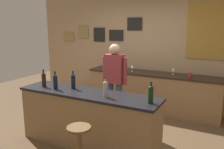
{
  "coord_description": "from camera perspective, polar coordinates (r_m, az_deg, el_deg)",
  "views": [
    {
      "loc": [
        2.05,
        -3.43,
        1.99
      ],
      "look_at": [
        -0.0,
        0.45,
        1.05
      ],
      "focal_mm": 37.93,
      "sensor_mm": 36.0,
      "label": 1
    }
  ],
  "objects": [
    {
      "name": "ground_plane",
      "position": [
        4.47,
        -2.75,
        -14.4
      ],
      "size": [
        10.0,
        10.0,
        0.0
      ],
      "primitive_type": "plane",
      "color": "brown"
    },
    {
      "name": "wine_glass_c",
      "position": [
        5.37,
        14.53,
        1.18
      ],
      "size": [
        0.07,
        0.07,
        0.16
      ],
      "color": "silver",
      "rests_on": "side_counter"
    },
    {
      "name": "wine_bottle_b",
      "position": [
        4.05,
        -13.5,
        -1.59
      ],
      "size": [
        0.07,
        0.07,
        0.31
      ],
      "color": "black",
      "rests_on": "bar_counter"
    },
    {
      "name": "coffee_mug",
      "position": [
        5.19,
        18.27,
        -0.11
      ],
      "size": [
        0.12,
        0.08,
        0.09
      ],
      "color": "#B2332D",
      "rests_on": "side_counter"
    },
    {
      "name": "back_wall",
      "position": [
        5.85,
        7.58,
        6.36
      ],
      "size": [
        6.0,
        0.09,
        2.8
      ],
      "color": "tan",
      "rests_on": "ground_plane"
    },
    {
      "name": "wine_bottle_d",
      "position": [
        3.52,
        -1.57,
        -3.33
      ],
      "size": [
        0.07,
        0.07,
        0.31
      ],
      "color": "#999E99",
      "rests_on": "bar_counter"
    },
    {
      "name": "wine_bottle_e",
      "position": [
        3.29,
        9.32,
        -4.61
      ],
      "size": [
        0.07,
        0.07,
        0.31
      ],
      "color": "black",
      "rests_on": "bar_counter"
    },
    {
      "name": "wine_bottle_c",
      "position": [
        4.02,
        -9.33,
        -1.5
      ],
      "size": [
        0.07,
        0.07,
        0.31
      ],
      "color": "black",
      "rests_on": "bar_counter"
    },
    {
      "name": "wine_glass_a",
      "position": [
        5.84,
        -0.72,
        2.43
      ],
      "size": [
        0.07,
        0.07,
        0.16
      ],
      "color": "silver",
      "rests_on": "side_counter"
    },
    {
      "name": "bar_stool",
      "position": [
        3.28,
        -7.9,
        -15.87
      ],
      "size": [
        0.32,
        0.32,
        0.68
      ],
      "color": "brown",
      "rests_on": "ground_plane"
    },
    {
      "name": "bar_counter",
      "position": [
        3.97,
        -5.81,
        -10.66
      ],
      "size": [
        2.4,
        0.6,
        0.92
      ],
      "color": "olive",
      "rests_on": "ground_plane"
    },
    {
      "name": "wine_bottle_a",
      "position": [
        4.26,
        -16.11,
        -1.05
      ],
      "size": [
        0.07,
        0.07,
        0.31
      ],
      "color": "black",
      "rests_on": "bar_counter"
    },
    {
      "name": "bartender",
      "position": [
        4.63,
        0.62,
        -1.08
      ],
      "size": [
        0.52,
        0.21,
        1.62
      ],
      "color": "#384766",
      "rests_on": "ground_plane"
    },
    {
      "name": "side_counter",
      "position": [
        5.56,
        9.54,
        -4.15
      ],
      "size": [
        3.07,
        0.56,
        0.9
      ],
      "color": "olive",
      "rests_on": "ground_plane"
    },
    {
      "name": "wine_glass_b",
      "position": [
        5.57,
        4.87,
        1.92
      ],
      "size": [
        0.07,
        0.07,
        0.16
      ],
      "color": "silver",
      "rests_on": "side_counter"
    }
  ]
}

